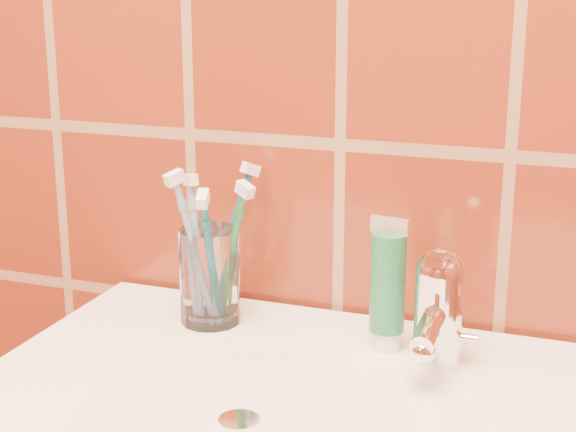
% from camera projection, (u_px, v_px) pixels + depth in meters
% --- Properties ---
extents(glass_tumbler, '(0.08, 0.08, 0.11)m').
position_uv_depth(glass_tumbler, '(210.00, 276.00, 0.97)').
color(glass_tumbler, white).
rests_on(glass_tumbler, pedestal_sink).
extents(toothpaste_tube, '(0.04, 0.04, 0.14)m').
position_uv_depth(toothpaste_tube, '(388.00, 288.00, 0.89)').
color(toothpaste_tube, white).
rests_on(toothpaste_tube, pedestal_sink).
extents(faucet, '(0.05, 0.11, 0.12)m').
position_uv_depth(faucet, '(438.00, 303.00, 0.86)').
color(faucet, white).
rests_on(faucet, pedestal_sink).
extents(toothbrush_0, '(0.08, 0.08, 0.18)m').
position_uv_depth(toothbrush_0, '(197.00, 249.00, 0.97)').
color(toothbrush_0, '#7392CC').
rests_on(toothbrush_0, glass_tumbler).
extents(toothbrush_1, '(0.12, 0.11, 0.18)m').
position_uv_depth(toothbrush_1, '(231.00, 254.00, 0.95)').
color(toothbrush_1, '#1D6E39').
rests_on(toothbrush_1, glass_tumbler).
extents(toothbrush_2, '(0.12, 0.15, 0.19)m').
position_uv_depth(toothbrush_2, '(228.00, 242.00, 0.98)').
color(toothbrush_2, navy).
rests_on(toothbrush_2, glass_tumbler).
extents(toothbrush_3, '(0.07, 0.16, 0.19)m').
position_uv_depth(toothbrush_3, '(211.00, 261.00, 0.93)').
color(toothbrush_3, '#0C5568').
rests_on(toothbrush_3, glass_tumbler).
extents(toothbrush_4, '(0.10, 0.12, 0.20)m').
position_uv_depth(toothbrush_4, '(196.00, 251.00, 0.94)').
color(toothbrush_4, '#6F93C6').
rests_on(toothbrush_4, glass_tumbler).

